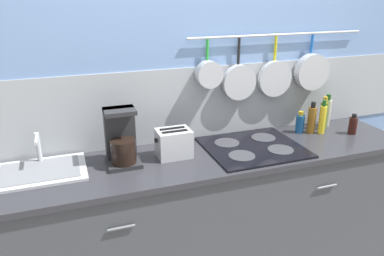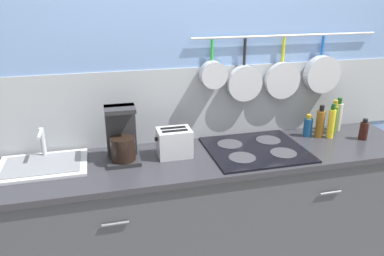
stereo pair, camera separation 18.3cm
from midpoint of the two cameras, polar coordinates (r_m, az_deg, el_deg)
wall_back at (r=2.45m, az=-1.27°, el=6.52°), size 7.20×0.16×2.60m
cabinet_base at (r=2.51m, az=1.20°, el=-14.03°), size 2.52×0.55×0.89m
countertop at (r=2.28m, az=1.28°, el=-4.44°), size 2.56×0.57×0.03m
sink_basin at (r=2.25m, az=-24.37°, el=-5.90°), size 0.49×0.35×0.19m
coffee_maker at (r=2.17m, az=-13.08°, el=-2.06°), size 0.19×0.19×0.33m
toaster at (r=2.22m, az=-5.15°, el=-2.36°), size 0.22×0.15×0.17m
cooktop at (r=2.38m, az=7.14°, el=-2.93°), size 0.59×0.53×0.01m
bottle_dish_soap at (r=2.67m, az=14.28°, el=0.68°), size 0.06×0.06×0.15m
bottle_hot_sauce at (r=2.68m, az=15.94°, el=1.25°), size 0.06×0.06×0.22m
bottle_olive_oil at (r=2.69m, az=17.43°, el=1.31°), size 0.05×0.05×0.24m
bottle_sesame_oil at (r=2.78m, az=17.64°, el=1.88°), size 0.05×0.05×0.24m
bottle_vinegar at (r=2.85m, az=18.15°, el=2.30°), size 0.06×0.06×0.24m
bottle_cooking_wine at (r=2.76m, az=21.61°, el=0.39°), size 0.06×0.06×0.14m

